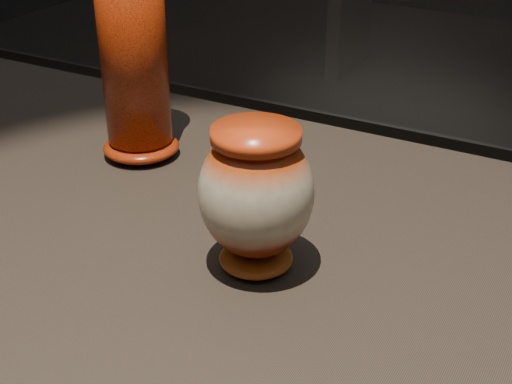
% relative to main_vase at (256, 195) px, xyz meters
% --- Properties ---
extents(main_vase, '(0.16, 0.16, 0.18)m').
position_rel_main_vase_xyz_m(main_vase, '(0.00, 0.00, 0.00)').
color(main_vase, maroon).
rests_on(main_vase, display_plinth).
extents(tall_vase, '(0.15, 0.15, 0.38)m').
position_rel_main_vase_xyz_m(tall_vase, '(-0.31, 0.18, 0.09)').
color(tall_vase, '#B93C0C').
rests_on(tall_vase, display_plinth).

